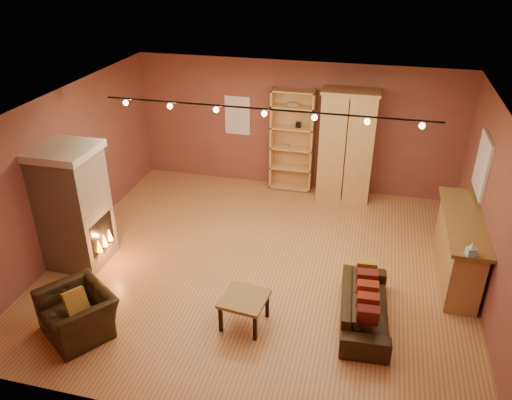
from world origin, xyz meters
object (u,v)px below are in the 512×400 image
(fireplace, at_px, (74,207))
(armchair, at_px, (77,307))
(bookcase, at_px, (293,139))
(coffee_table, at_px, (244,301))
(bar_counter, at_px, (459,247))
(armoire, at_px, (347,145))
(loveseat, at_px, (366,301))

(fireplace, height_order, armchair, fireplace)
(bookcase, distance_m, coffee_table, 4.68)
(bar_counter, xyz_separation_m, coffee_table, (-3.08, -2.00, -0.14))
(armoire, bearing_deg, coffee_table, -102.88)
(fireplace, xyz_separation_m, coffee_table, (3.16, -0.89, -0.66))
(bar_counter, height_order, coffee_table, bar_counter)
(fireplace, distance_m, loveseat, 4.91)
(loveseat, distance_m, armchair, 4.11)
(fireplace, bearing_deg, armoire, 40.39)
(bookcase, height_order, armchair, bookcase)
(loveseat, height_order, armchair, armchair)
(bar_counter, height_order, loveseat, bar_counter)
(bookcase, distance_m, armchair, 5.77)
(armoire, xyz_separation_m, armchair, (-3.25, -5.16, -0.75))
(bar_counter, bearing_deg, coffee_table, -147.00)
(fireplace, height_order, coffee_table, fireplace)
(armoire, bearing_deg, fireplace, -139.61)
(bar_counter, relative_size, coffee_table, 3.26)
(bookcase, distance_m, loveseat, 4.59)
(armoire, height_order, loveseat, armoire)
(armoire, bearing_deg, bookcase, 171.22)
(fireplace, xyz_separation_m, bar_counter, (6.24, 1.11, -0.51))
(bar_counter, bearing_deg, loveseat, -132.68)
(armoire, relative_size, loveseat, 1.34)
(armchair, xyz_separation_m, coffee_table, (2.24, 0.72, -0.03))
(bar_counter, bearing_deg, fireplace, -169.88)
(bookcase, relative_size, armoire, 0.95)
(bar_counter, distance_m, coffee_table, 3.68)
(armoire, bearing_deg, bar_counter, -49.68)
(coffee_table, bearing_deg, bookcase, 91.97)
(bookcase, relative_size, loveseat, 1.28)
(bookcase, height_order, loveseat, bookcase)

